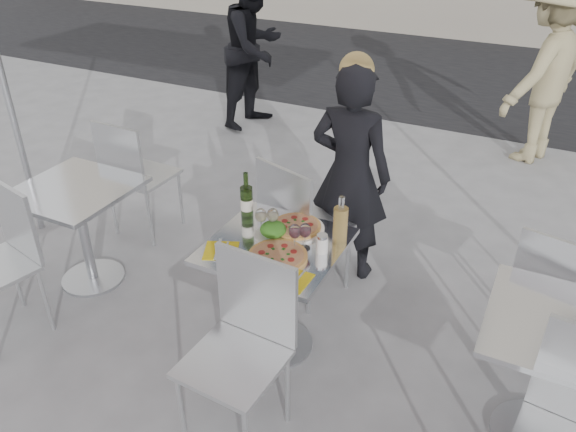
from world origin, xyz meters
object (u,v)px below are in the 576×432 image
at_px(pizza_far, 297,227).
at_px(napkin_left, 221,250).
at_px(chair_near, 244,336).
at_px(side_chair_lfar, 133,170).
at_px(wineglass_red_a, 295,232).
at_px(woman_diner, 350,174).
at_px(side_chair_lnear, 3,251).
at_px(chair_far, 297,220).
at_px(pedestrian_a, 254,47).
at_px(wineglass_white_a, 261,216).
at_px(main_table, 276,275).
at_px(wineglass_red_b, 305,231).
at_px(wine_bottle, 247,201).
at_px(napkin_right, 292,279).
at_px(pedestrian_b, 545,71).
at_px(wineglass_white_b, 273,216).
at_px(side_table_left, 80,215).
at_px(side_table_right, 559,360).
at_px(side_chair_rfar, 554,290).
at_px(carafe, 340,225).
at_px(sugar_shaker, 322,244).
at_px(salad_plate, 273,231).

xyz_separation_m(pizza_far, napkin_left, (-0.27, -0.38, -0.01)).
height_order(chair_near, side_chair_lfar, chair_near).
bearing_deg(wineglass_red_a, woman_diner, 92.72).
height_order(side_chair_lnear, wineglass_red_a, side_chair_lnear).
height_order(chair_far, chair_near, chair_far).
height_order(side_chair_lfar, pedestrian_a, pedestrian_a).
bearing_deg(pizza_far, wineglass_white_a, -143.21).
bearing_deg(main_table, chair_far, 102.58).
height_order(pizza_far, wineglass_red_b, wineglass_red_b).
bearing_deg(wine_bottle, napkin_left, -82.17).
relative_size(side_chair_lfar, woman_diner, 0.63).
height_order(main_table, wineglass_red_b, wineglass_red_b).
bearing_deg(side_chair_lfar, napkin_right, 155.43).
relative_size(wine_bottle, napkin_right, 1.47).
distance_m(side_chair_lnear, pedestrian_b, 4.94).
xyz_separation_m(chair_far, wineglass_white_b, (0.04, -0.41, 0.26)).
xyz_separation_m(side_table_left, side_table_right, (3.00, 0.00, 0.00)).
bearing_deg(wineglass_white_b, pizza_far, 40.40).
xyz_separation_m(side_table_left, wine_bottle, (1.21, 0.18, 0.32)).
distance_m(wineglass_red_b, napkin_right, 0.31).
xyz_separation_m(chair_near, side_chair_rfar, (1.32, 1.11, -0.03)).
xyz_separation_m(chair_far, wine_bottle, (-0.17, -0.33, 0.27)).
height_order(chair_near, wineglass_red_b, chair_near).
bearing_deg(chair_near, side_chair_rfar, 43.48).
bearing_deg(side_chair_lnear, wine_bottle, 43.29).
relative_size(side_chair_lnear, pizza_far, 3.00).
relative_size(chair_far, carafe, 3.49).
bearing_deg(chair_near, carafe, 78.48).
bearing_deg(wineglass_white_a, wineglass_white_b, 29.26).
bearing_deg(wineglass_white_a, napkin_right, -42.30).
relative_size(side_table_left, napkin_left, 3.15).
relative_size(side_chair_rfar, woman_diner, 0.60).
relative_size(wine_bottle, wineglass_red_a, 1.87).
bearing_deg(chair_near, side_chair_lnear, -176.55).
bearing_deg(pedestrian_a, wineglass_red_a, -138.15).
distance_m(pizza_far, sugar_shaker, 0.27).
relative_size(wineglass_red_a, napkin_left, 0.66).
height_order(wineglass_white_b, wineglass_red_b, same).
distance_m(chair_far, wineglass_red_a, 0.61).
height_order(side_chair_lnear, pizza_far, side_chair_lnear).
height_order(wine_bottle, wineglass_white_b, wine_bottle).
relative_size(pedestrian_a, wineglass_white_a, 11.31).
distance_m(carafe, napkin_left, 0.66).
bearing_deg(napkin_right, side_table_right, 12.29).
bearing_deg(side_table_left, salad_plate, 2.54).
xyz_separation_m(pedestrian_a, sugar_shaker, (2.22, -3.19, -0.09)).
distance_m(salad_plate, carafe, 0.38).
xyz_separation_m(side_chair_lfar, woman_diner, (1.65, 0.30, 0.19)).
distance_m(sugar_shaker, wineglass_white_a, 0.39).
relative_size(side_table_left, side_table_right, 1.00).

